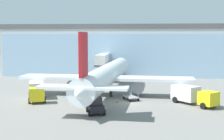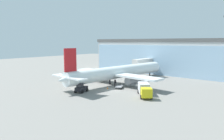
{
  "view_description": "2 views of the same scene",
  "coord_description": "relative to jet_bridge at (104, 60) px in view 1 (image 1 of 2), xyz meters",
  "views": [
    {
      "loc": [
        -0.37,
        -46.12,
        9.88
      ],
      "look_at": [
        -3.1,
        7.42,
        4.19
      ],
      "focal_mm": 50.0,
      "sensor_mm": 36.0,
      "label": 1
    },
    {
      "loc": [
        32.82,
        -42.32,
        11.96
      ],
      "look_at": [
        -5.61,
        6.39,
        3.91
      ],
      "focal_mm": 35.0,
      "sensor_mm": 36.0,
      "label": 2
    }
  ],
  "objects": [
    {
      "name": "pushback_tug",
      "position": [
        1.48,
        -33.05,
        -3.62
      ],
      "size": [
        2.84,
        3.55,
        2.3
      ],
      "rotation": [
        0.0,
        0.0,
        1.82
      ],
      "color": "black",
      "rests_on": "ground"
    },
    {
      "name": "terminal_building",
      "position": [
        5.96,
        9.2,
        1.93
      ],
      "size": [
        66.02,
        14.98,
        13.05
      ],
      "rotation": [
        0.0,
        0.0,
        -0.04
      ],
      "color": "#B9B9B9",
      "rests_on": "ground"
    },
    {
      "name": "catering_truck",
      "position": [
        -8.78,
        -24.36,
        -3.13
      ],
      "size": [
        4.25,
        7.62,
        2.65
      ],
      "rotation": [
        0.0,
        0.0,
        5.01
      ],
      "color": "yellow",
      "rests_on": "ground"
    },
    {
      "name": "baggage_cart",
      "position": [
        6.1,
        -24.01,
        -4.09
      ],
      "size": [
        2.71,
        3.22,
        1.5
      ],
      "rotation": [
        0.0,
        0.0,
        2.05
      ],
      "color": "gray",
      "rests_on": "ground"
    },
    {
      "name": "safety_cone_nose",
      "position": [
        4.03,
        -26.28,
        -4.32
      ],
      "size": [
        0.36,
        0.36,
        0.55
      ],
      "primitive_type": "cone",
      "color": "orange",
      "rests_on": "ground"
    },
    {
      "name": "fuel_truck",
      "position": [
        15.09,
        -26.77,
        -3.13
      ],
      "size": [
        6.23,
        7.11,
        2.65
      ],
      "rotation": [
        0.0,
        0.0,
        5.38
      ],
      "color": "yellow",
      "rests_on": "ground"
    },
    {
      "name": "ground",
      "position": [
        5.97,
        -26.14,
        -4.59
      ],
      "size": [
        240.0,
        240.0,
        0.0
      ],
      "primitive_type": "plane",
      "color": "gray"
    },
    {
      "name": "jet_bridge",
      "position": [
        0.0,
        0.0,
        0.0
      ],
      "size": [
        2.99,
        13.16,
        5.98
      ],
      "rotation": [
        0.0,
        0.0,
        1.51
      ],
      "color": "beige",
      "rests_on": "ground"
    },
    {
      "name": "safety_cone_wingtip",
      "position": [
        -10.61,
        -16.75,
        -4.32
      ],
      "size": [
        0.36,
        0.36,
        0.55
      ],
      "primitive_type": "cone",
      "color": "orange",
      "rests_on": "ground"
    },
    {
      "name": "airplane",
      "position": [
        1.99,
        -19.22,
        -1.3
      ],
      "size": [
        29.39,
        40.02,
        10.49
      ],
      "rotation": [
        0.0,
        0.0,
        1.46
      ],
      "color": "white",
      "rests_on": "ground"
    }
  ]
}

